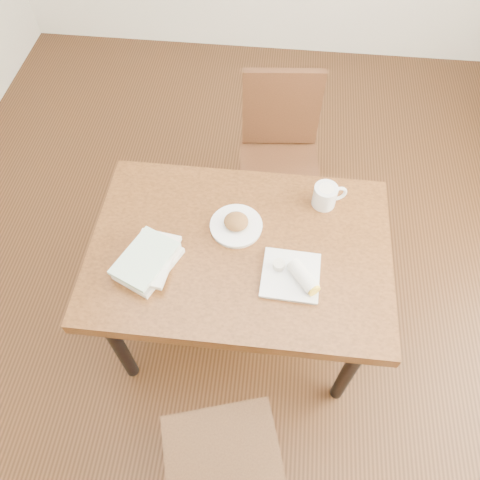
# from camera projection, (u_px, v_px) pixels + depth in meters

# --- Properties ---
(ground) EXTENTS (4.00, 5.00, 0.01)m
(ground) POSITION_uv_depth(u_px,v_px,m) (240.00, 324.00, 2.52)
(ground) COLOR #472814
(ground) RESTS_ON ground
(room_walls) EXTENTS (4.02, 5.02, 2.80)m
(room_walls) POSITION_uv_depth(u_px,v_px,m) (240.00, 53.00, 1.16)
(room_walls) COLOR silver
(room_walls) RESTS_ON ground
(table) EXTENTS (1.22, 0.83, 0.75)m
(table) POSITION_uv_depth(u_px,v_px,m) (240.00, 258.00, 1.96)
(table) COLOR brown
(table) RESTS_ON ground
(chair_far) EXTENTS (0.46, 0.46, 0.95)m
(chair_far) POSITION_uv_depth(u_px,v_px,m) (280.00, 149.00, 2.49)
(chair_far) COLOR #462514
(chair_far) RESTS_ON ground
(plate_scone) EXTENTS (0.22, 0.22, 0.07)m
(plate_scone) POSITION_uv_depth(u_px,v_px,m) (236.00, 224.00, 1.93)
(plate_scone) COLOR white
(plate_scone) RESTS_ON table
(coffee_mug) EXTENTS (0.15, 0.10, 0.10)m
(coffee_mug) POSITION_uv_depth(u_px,v_px,m) (326.00, 195.00, 1.98)
(coffee_mug) COLOR white
(coffee_mug) RESTS_ON table
(plate_burrito) EXTENTS (0.23, 0.23, 0.07)m
(plate_burrito) POSITION_uv_depth(u_px,v_px,m) (294.00, 276.00, 1.79)
(plate_burrito) COLOR white
(plate_burrito) RESTS_ON table
(book_stack) EXTENTS (0.26, 0.30, 0.07)m
(book_stack) POSITION_uv_depth(u_px,v_px,m) (149.00, 260.00, 1.82)
(book_stack) COLOR white
(book_stack) RESTS_ON table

